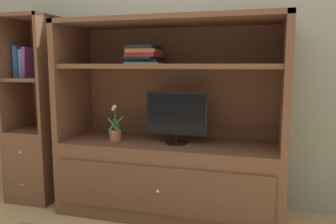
{
  "coord_description": "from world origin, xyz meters",
  "views": [
    {
      "loc": [
        0.72,
        -2.17,
        1.21
      ],
      "look_at": [
        0.0,
        0.35,
        0.84
      ],
      "focal_mm": 36.4,
      "sensor_mm": 36.0,
      "label": 1
    }
  ],
  "objects_px": {
    "tv_monitor": "(176,116)",
    "magazine_stack": "(145,55)",
    "media_console": "(170,155)",
    "upright_book_row": "(24,62)",
    "bookshelf_tall": "(38,138)",
    "potted_plant": "(115,133)"
  },
  "relations": [
    {
      "from": "tv_monitor",
      "to": "magazine_stack",
      "type": "bearing_deg",
      "value": 171.88
    },
    {
      "from": "media_console",
      "to": "upright_book_row",
      "type": "bearing_deg",
      "value": -179.66
    },
    {
      "from": "tv_monitor",
      "to": "bookshelf_tall",
      "type": "distance_m",
      "value": 1.33
    },
    {
      "from": "potted_plant",
      "to": "magazine_stack",
      "type": "relative_size",
      "value": 0.87
    },
    {
      "from": "bookshelf_tall",
      "to": "media_console",
      "type": "bearing_deg",
      "value": -0.05
    },
    {
      "from": "upright_book_row",
      "to": "tv_monitor",
      "type": "bearing_deg",
      "value": -1.5
    },
    {
      "from": "upright_book_row",
      "to": "bookshelf_tall",
      "type": "bearing_deg",
      "value": 5.39
    },
    {
      "from": "tv_monitor",
      "to": "magazine_stack",
      "type": "distance_m",
      "value": 0.54
    },
    {
      "from": "potted_plant",
      "to": "magazine_stack",
      "type": "bearing_deg",
      "value": 17.18
    },
    {
      "from": "potted_plant",
      "to": "media_console",
      "type": "bearing_deg",
      "value": 10.08
    },
    {
      "from": "tv_monitor",
      "to": "bookshelf_tall",
      "type": "xyz_separation_m",
      "value": [
        -1.31,
        0.05,
        -0.26
      ]
    },
    {
      "from": "media_console",
      "to": "magazine_stack",
      "type": "distance_m",
      "value": 0.83
    },
    {
      "from": "potted_plant",
      "to": "magazine_stack",
      "type": "xyz_separation_m",
      "value": [
        0.23,
        0.07,
        0.63
      ]
    },
    {
      "from": "media_console",
      "to": "bookshelf_tall",
      "type": "bearing_deg",
      "value": 179.95
    },
    {
      "from": "potted_plant",
      "to": "upright_book_row",
      "type": "distance_m",
      "value": 1.06
    },
    {
      "from": "media_console",
      "to": "bookshelf_tall",
      "type": "height_order",
      "value": "bookshelf_tall"
    },
    {
      "from": "media_console",
      "to": "magazine_stack",
      "type": "relative_size",
      "value": 5.19
    },
    {
      "from": "potted_plant",
      "to": "upright_book_row",
      "type": "bearing_deg",
      "value": 175.48
    },
    {
      "from": "tv_monitor",
      "to": "magazine_stack",
      "type": "xyz_separation_m",
      "value": [
        -0.27,
        0.04,
        0.47
      ]
    },
    {
      "from": "media_console",
      "to": "potted_plant",
      "type": "height_order",
      "value": "media_console"
    },
    {
      "from": "tv_monitor",
      "to": "upright_book_row",
      "type": "xyz_separation_m",
      "value": [
        -1.4,
        0.04,
        0.41
      ]
    },
    {
      "from": "magazine_stack",
      "to": "upright_book_row",
      "type": "relative_size",
      "value": 1.24
    }
  ]
}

